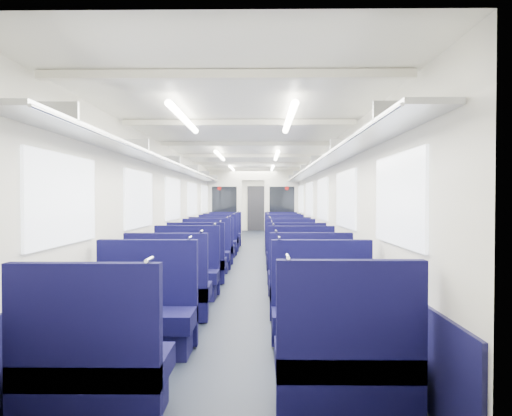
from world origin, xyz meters
The scene contains 33 objects.
floor centered at (0.00, 0.00, 0.00)m, with size 2.80×18.00×0.01m, color black.
ceiling centered at (0.00, 0.00, 2.35)m, with size 2.80×18.00×0.01m, color white.
wall_left centered at (-1.40, 0.00, 1.18)m, with size 0.02×18.00×2.35m, color silver.
dado_left centered at (-1.39, 0.00, 0.35)m, with size 0.03×17.90×0.70m, color #100F34.
wall_right centered at (1.40, 0.00, 1.18)m, with size 0.02×18.00×2.35m, color silver.
dado_right centered at (1.39, 0.00, 0.35)m, with size 0.03×17.90×0.70m, color #100F34.
wall_far centered at (0.00, 9.00, 1.18)m, with size 2.80×0.02×2.35m, color silver.
luggage_rack_left centered at (-1.21, 0.00, 1.97)m, with size 0.36×17.40×0.18m.
luggage_rack_right centered at (1.21, 0.00, 1.97)m, with size 0.36×17.40×0.18m.
windows centered at (0.00, -0.46, 1.42)m, with size 2.78×15.60×0.75m.
ceiling_fittings centered at (0.00, -0.26, 2.29)m, with size 2.70×16.06×0.11m.
end_door centered at (0.00, 8.94, 1.00)m, with size 0.75×0.06×2.00m, color black.
bulkhead centered at (0.00, 2.48, 1.23)m, with size 2.80×0.10×2.35m.
seat_0 centered at (-0.83, -8.36, 0.33)m, with size 0.95×0.53×1.07m.
seat_1 centered at (0.83, -8.21, 0.33)m, with size 0.95×0.53×1.07m.
seat_2 centered at (-0.83, -7.07, 0.33)m, with size 0.95×0.53×1.07m.
seat_3 centered at (0.83, -7.06, 0.33)m, with size 0.95×0.53×1.07m.
seat_4 centered at (-0.83, -5.98, 0.33)m, with size 0.95×0.53×1.07m.
seat_5 centered at (0.83, -5.89, 0.33)m, with size 0.95×0.53×1.07m.
seat_6 centered at (-0.83, -4.78, 0.33)m, with size 0.95×0.53×1.07m.
seat_7 centered at (0.83, -4.87, 0.33)m, with size 0.95×0.53×1.07m.
seat_8 centered at (-0.83, -3.67, 0.33)m, with size 0.95×0.53×1.07m.
seat_9 centered at (0.83, -3.77, 0.33)m, with size 0.95×0.53×1.07m.
seat_10 centered at (-0.83, -2.48, 0.33)m, with size 0.95×0.53×1.07m.
seat_11 centered at (0.83, -2.54, 0.33)m, with size 0.95×0.53×1.07m.
seat_12 centered at (-0.83, -1.44, 0.33)m, with size 0.95×0.53×1.07m.
seat_13 centered at (0.83, -1.49, 0.33)m, with size 0.95×0.53×1.07m.
seat_14 centered at (-0.83, -0.21, 0.33)m, with size 0.95×0.53×1.07m.
seat_15 centered at (0.83, -0.15, 0.33)m, with size 0.95×0.53×1.07m.
seat_16 centered at (-0.83, 0.88, 0.33)m, with size 0.95×0.53×1.07m.
seat_17 centered at (0.83, 0.88, 0.33)m, with size 0.95×0.53×1.07m.
seat_18 centered at (-0.83, 2.03, 0.33)m, with size 0.95×0.53×1.07m.
seat_19 centered at (0.83, 1.99, 0.33)m, with size 0.95×0.53×1.07m.
Camera 1 is at (0.26, -11.21, 1.43)m, focal length 31.54 mm.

